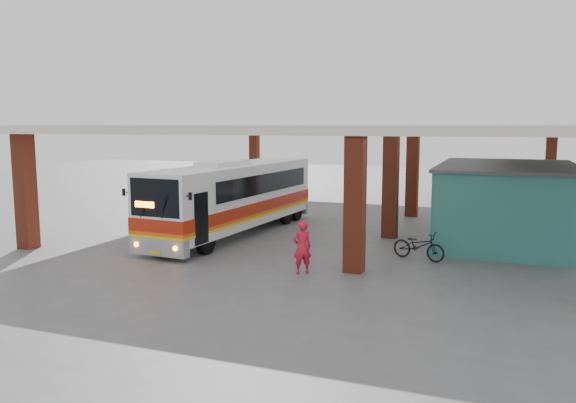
# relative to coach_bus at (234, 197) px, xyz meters

# --- Properties ---
(ground) EXTENTS (90.00, 90.00, 0.00)m
(ground) POSITION_rel_coach_bus_xyz_m (3.37, -1.33, -1.60)
(ground) COLOR #515154
(ground) RESTS_ON ground
(brick_columns) EXTENTS (20.10, 21.60, 4.35)m
(brick_columns) POSITION_rel_coach_bus_xyz_m (4.80, 3.67, 0.58)
(brick_columns) COLOR #953820
(brick_columns) RESTS_ON ground
(canopy_roof) EXTENTS (21.00, 23.00, 0.30)m
(canopy_roof) POSITION_rel_coach_bus_xyz_m (3.87, 5.17, 2.90)
(canopy_roof) COLOR silver
(canopy_roof) RESTS_ON brick_columns
(shop_building) EXTENTS (5.20, 8.20, 3.11)m
(shop_building) POSITION_rel_coach_bus_xyz_m (10.87, 2.67, -0.03)
(shop_building) COLOR #2F7672
(shop_building) RESTS_ON ground
(coach_bus) EXTENTS (2.99, 11.14, 3.21)m
(coach_bus) POSITION_rel_coach_bus_xyz_m (0.00, 0.00, 0.00)
(coach_bus) COLOR white
(coach_bus) RESTS_ON ground
(motorcycle) EXTENTS (2.01, 1.18, 1.00)m
(motorcycle) POSITION_rel_coach_bus_xyz_m (8.07, -1.95, -1.10)
(motorcycle) COLOR black
(motorcycle) RESTS_ON ground
(pedestrian) EXTENTS (0.73, 0.70, 1.68)m
(pedestrian) POSITION_rel_coach_bus_xyz_m (4.90, -5.15, -0.75)
(pedestrian) COLOR red
(pedestrian) RESTS_ON ground
(red_chair) EXTENTS (0.43, 0.43, 0.75)m
(red_chair) POSITION_rel_coach_bus_xyz_m (8.06, 5.22, -1.25)
(red_chair) COLOR #AC1612
(red_chair) RESTS_ON ground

